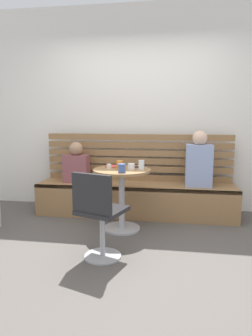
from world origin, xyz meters
The scene contains 15 objects.
ground centered at (0.00, 0.00, 0.00)m, with size 8.00×8.00×0.00m, color #514C47.
back_wall centered at (0.00, 1.64, 1.45)m, with size 5.20×0.10×2.90m, color silver.
booth_bench centered at (0.00, 1.20, 0.22)m, with size 2.70×0.52×0.44m.
booth_backrest centered at (0.00, 1.44, 0.78)m, with size 2.65×0.04×0.67m.
cafe_table centered at (-0.09, 0.63, 0.52)m, with size 0.68×0.68×0.74m.
white_chair centered at (-0.18, -0.18, 0.46)m, with size 0.51×0.51×0.85m.
person_adult centered at (0.84, 1.19, 0.77)m, with size 0.34×0.22×0.73m.
person_child_left centered at (-0.84, 1.22, 0.68)m, with size 0.34×0.22×0.56m.
cup_mug_blue centered at (-0.06, 0.42, 0.79)m, with size 0.08×0.08×0.10m, color #3D5B9E.
cup_tumbler_orange centered at (-0.12, 0.64, 0.79)m, with size 0.07×0.07×0.10m, color orange.
cup_espresso_small centered at (-0.25, 0.65, 0.77)m, with size 0.06×0.06×0.06m, color silver.
cup_ceramic_white centered at (0.02, 0.63, 0.78)m, with size 0.08×0.08×0.07m, color white.
cup_water_clear centered at (0.14, 0.64, 0.80)m, with size 0.07×0.07×0.11m, color white.
plate_small centered at (-0.24, 0.79, 0.75)m, with size 0.17×0.17×0.01m, color #DB4C42.
phone_on_table centered at (0.09, 0.79, 0.74)m, with size 0.07×0.14×0.01m, color black.
Camera 1 is at (0.48, -2.77, 1.34)m, focal length 31.94 mm.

